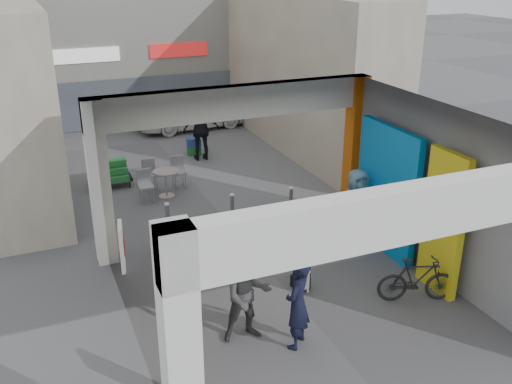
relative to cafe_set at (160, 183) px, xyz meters
name	(u,v)px	position (x,y,z in m)	size (l,w,h in m)	color
ground	(275,277)	(1.05, -5.25, -0.31)	(90.00, 90.00, 0.00)	#58585D
arcade_canopy	(323,181)	(1.59, -6.07, 1.99)	(6.40, 6.45, 6.40)	silver
far_building	(125,13)	(1.05, 8.75, 3.68)	(18.00, 4.08, 8.00)	white
plaza_bldg_left	(9,97)	(-3.45, 2.25, 2.19)	(2.00, 9.00, 5.00)	#B9AC99
plaza_bldg_right	(306,73)	(5.55, 2.25, 2.19)	(2.00, 9.00, 5.00)	#B9AC99
bollard_left	(168,224)	(-0.55, -3.03, 0.18)	(0.09, 0.09, 0.98)	gray
bollard_center	(232,211)	(1.07, -2.77, 0.11)	(0.09, 0.09, 0.84)	gray
bollard_right	(291,204)	(2.53, -2.93, 0.11)	(0.09, 0.09, 0.85)	gray
advert_board_near	(176,371)	(-1.69, -7.84, 0.20)	(0.20, 0.55, 1.00)	silver
advert_board_far	(122,246)	(-1.69, -3.69, 0.20)	(0.18, 0.56, 1.00)	silver
cafe_set	(160,183)	(0.00, 0.00, 0.00)	(1.45, 1.17, 0.88)	#A7A7AC
produce_stand	(111,177)	(-1.16, 0.99, -0.01)	(1.14, 0.62, 0.75)	black
crate_stack	(194,146)	(1.84, 2.85, -0.03)	(0.50, 0.42, 0.56)	#1B6028
border_collie	(303,278)	(1.34, -5.89, -0.05)	(0.25, 0.48, 0.67)	black
man_with_dog	(298,304)	(0.48, -7.37, 0.49)	(0.58, 0.38, 1.60)	black
man_back_turned	(247,295)	(-0.20, -6.86, 0.53)	(0.82, 0.64, 1.68)	#414143
man_elderly	(356,206)	(3.37, -4.50, 0.55)	(0.84, 0.55, 1.73)	teal
man_crates	(201,130)	(1.93, 2.26, 0.67)	(1.14, 0.48, 1.95)	black
bicycle_front	(340,223)	(3.04, -4.40, 0.16)	(0.62, 1.79, 0.94)	black
bicycle_rear	(417,280)	(3.13, -7.04, 0.13)	(0.42, 1.48, 0.89)	black
white_van	(190,110)	(2.65, 5.86, 0.38)	(1.63, 4.05, 1.38)	white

